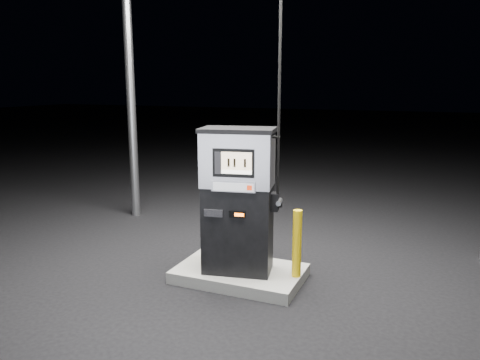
% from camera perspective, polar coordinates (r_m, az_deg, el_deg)
% --- Properties ---
extents(ground, '(80.00, 80.00, 0.00)m').
position_cam_1_polar(ground, '(6.19, -0.02, -11.97)').
color(ground, black).
rests_on(ground, ground).
extents(pump_island, '(1.60, 1.00, 0.15)m').
position_cam_1_polar(pump_island, '(6.16, -0.02, -11.33)').
color(pump_island, slate).
rests_on(pump_island, ground).
extents(fuel_dispenser, '(1.04, 0.70, 3.76)m').
position_cam_1_polar(fuel_dispenser, '(5.77, -0.23, -2.38)').
color(fuel_dispenser, black).
rests_on(fuel_dispenser, pump_island).
extents(bollard_left, '(0.14, 0.14, 0.93)m').
position_cam_1_polar(bollard_left, '(6.33, -4.19, -5.49)').
color(bollard_left, yellow).
rests_on(bollard_left, pump_island).
extents(bollard_right, '(0.14, 0.14, 0.84)m').
position_cam_1_polar(bollard_right, '(5.78, 6.96, -7.71)').
color(bollard_right, yellow).
rests_on(bollard_right, pump_island).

